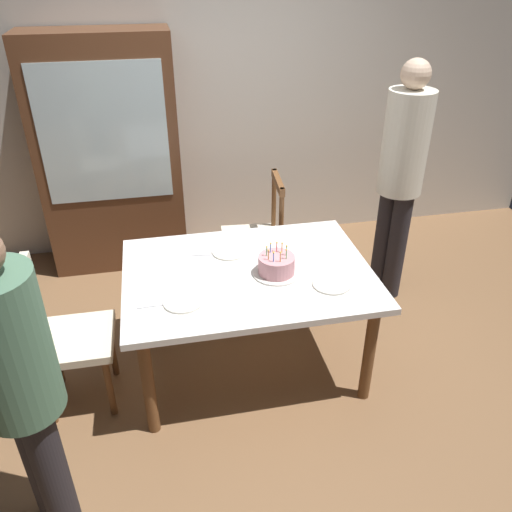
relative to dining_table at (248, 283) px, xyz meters
name	(u,v)px	position (x,y,z in m)	size (l,w,h in m)	color
ground	(249,362)	(0.00, 0.00, -0.64)	(6.40, 6.40, 0.00)	brown
back_wall	(206,99)	(0.00, 1.85, 0.66)	(6.40, 0.10, 2.60)	beige
dining_table	(248,283)	(0.00, 0.00, 0.00)	(1.48, 1.08, 0.72)	white
birthday_cake	(276,266)	(0.16, -0.06, 0.14)	(0.28, 0.28, 0.19)	silver
plate_near_celebrant	(183,302)	(-0.41, -0.24, 0.09)	(0.22, 0.22, 0.01)	silver
plate_far_side	(229,252)	(-0.07, 0.24, 0.09)	(0.22, 0.22, 0.01)	silver
plate_near_guest	(331,284)	(0.44, -0.24, 0.09)	(0.22, 0.22, 0.01)	silver
fork_near_celebrant	(154,306)	(-0.57, -0.24, 0.09)	(0.18, 0.02, 0.01)	silver
fork_far_side	(204,255)	(-0.23, 0.23, 0.09)	(0.18, 0.02, 0.01)	silver
chair_spindle_back	(255,239)	(0.22, 0.86, -0.18)	(0.48, 0.48, 0.95)	beige
chair_upholstered	(55,330)	(-1.13, -0.10, -0.11)	(0.45, 0.44, 0.95)	beige
person_celebrant	(19,383)	(-1.10, -0.91, 0.26)	(0.32, 0.32, 1.59)	#262328
person_guest	(401,171)	(1.23, 0.62, 0.39)	(0.32, 0.32, 1.79)	#262328
china_cabinet	(110,156)	(-0.83, 1.56, 0.31)	(1.10, 0.45, 1.90)	#56331E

